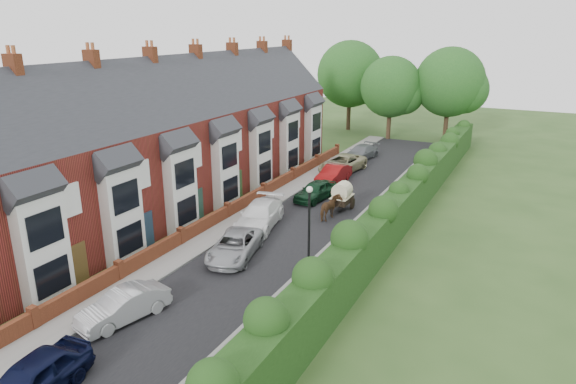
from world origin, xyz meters
name	(u,v)px	position (x,y,z in m)	size (l,w,h in m)	color
ground	(206,305)	(0.00, 0.00, 0.00)	(140.00, 140.00, 0.00)	#2D4C1E
road	(299,225)	(-0.50, 11.00, 0.01)	(6.00, 58.00, 0.02)	black
pavement_hedge_side	(358,235)	(3.60, 11.00, 0.06)	(2.20, 58.00, 0.12)	gray
pavement_house_side	(248,215)	(-4.35, 11.00, 0.06)	(1.70, 58.00, 0.12)	gray
kerb_hedge_side	(342,232)	(2.55, 11.00, 0.07)	(0.18, 58.00, 0.13)	gray
kerb_house_side	(258,217)	(-3.55, 11.00, 0.07)	(0.18, 58.00, 0.13)	gray
hedge	(388,217)	(5.40, 11.00, 1.60)	(2.10, 58.00, 2.85)	black
terrace_row	(159,145)	(-10.87, 9.98, 4.47)	(9.05, 40.50, 11.50)	maroon
garden_wall_row	(228,212)	(-5.35, 10.00, 0.46)	(0.35, 40.35, 1.10)	brown
lamppost	(309,223)	(3.40, 4.00, 3.30)	(0.32, 0.32, 5.16)	black
tree_far_left	(394,89)	(-2.65, 40.08, 5.71)	(7.14, 6.80, 9.29)	#332316
tree_far_right	(453,84)	(3.39, 42.08, 6.31)	(7.98, 7.60, 10.31)	#332316
tree_far_back	(353,76)	(-8.59, 43.08, 6.62)	(8.40, 8.00, 10.82)	#332316
car_navy	(31,381)	(-1.60, -7.97, 0.78)	(1.84, 4.58, 1.56)	black
car_silver_a	(124,306)	(-2.47, -2.68, 0.69)	(1.45, 4.17, 1.37)	#B3B4B8
car_silver_b	(235,246)	(-1.60, 5.00, 0.67)	(2.23, 4.84, 1.34)	#9C9FA3
car_white	(259,215)	(-2.63, 9.58, 0.79)	(2.21, 5.44, 1.58)	white
car_green	(316,191)	(-1.60, 16.20, 0.71)	(1.68, 4.18, 1.42)	black
car_red	(333,174)	(-2.02, 20.78, 0.74)	(1.56, 4.48, 1.48)	maroon
car_beige	(342,164)	(-2.58, 24.28, 0.76)	(2.53, 5.48, 1.52)	tan
car_grey	(361,152)	(-2.63, 29.40, 0.68)	(1.90, 4.68, 1.36)	slate
horse	(331,208)	(0.96, 12.87, 0.82)	(0.89, 1.94, 1.64)	#55371F
horse_cart	(342,194)	(0.96, 14.97, 1.17)	(1.28, 2.83, 2.04)	black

